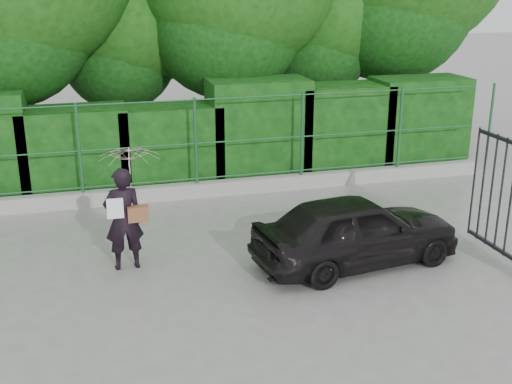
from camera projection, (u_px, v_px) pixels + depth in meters
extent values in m
plane|color=gray|center=(226.00, 296.00, 9.25)|extent=(80.00, 80.00, 0.00)
cube|color=#9E9E99|center=(178.00, 191.00, 13.32)|extent=(14.00, 0.25, 0.30)
cylinder|color=#1D4D2A|center=(79.00, 149.00, 12.51)|extent=(0.06, 0.06, 1.80)
cylinder|color=#1D4D2A|center=(196.00, 141.00, 13.09)|extent=(0.06, 0.06, 1.80)
cylinder|color=#1D4D2A|center=(302.00, 134.00, 13.66)|extent=(0.06, 0.06, 1.80)
cylinder|color=#1D4D2A|center=(400.00, 128.00, 14.24)|extent=(0.06, 0.06, 1.80)
cylinder|color=#1D4D2A|center=(490.00, 122.00, 14.81)|extent=(0.06, 0.06, 1.80)
cylinder|color=#1D4D2A|center=(178.00, 180.00, 13.24)|extent=(13.60, 0.03, 0.03)
cylinder|color=#1D4D2A|center=(176.00, 145.00, 13.00)|extent=(13.60, 0.03, 0.03)
cylinder|color=#1D4D2A|center=(174.00, 101.00, 12.72)|extent=(13.60, 0.03, 0.03)
cube|color=black|center=(75.00, 151.00, 13.49)|extent=(2.20, 1.20, 1.82)
cube|color=black|center=(170.00, 146.00, 14.00)|extent=(2.20, 1.20, 1.77)
cube|color=black|center=(258.00, 129.00, 14.42)|extent=(2.20, 1.20, 2.26)
cube|color=black|center=(340.00, 129.00, 14.96)|extent=(2.20, 1.20, 2.05)
cube|color=black|center=(418.00, 122.00, 15.45)|extent=(2.20, 1.20, 2.13)
cylinder|color=black|center=(23.00, 77.00, 14.37)|extent=(0.36, 0.36, 4.50)
cylinder|color=black|center=(133.00, 91.00, 16.38)|extent=(0.36, 0.36, 3.25)
sphere|color=#14470F|center=(128.00, 12.00, 15.77)|extent=(3.90, 3.90, 3.90)
cylinder|color=black|center=(237.00, 73.00, 15.94)|extent=(0.36, 0.36, 4.25)
cylinder|color=black|center=(320.00, 80.00, 17.32)|extent=(0.36, 0.36, 3.50)
cylinder|color=black|center=(396.00, 56.00, 17.26)|extent=(0.36, 0.36, 4.75)
cube|color=black|center=(505.00, 254.00, 10.31)|extent=(0.05, 2.00, 0.06)
cylinder|color=black|center=(510.00, 200.00, 10.07)|extent=(0.04, 0.04, 1.90)
cylinder|color=black|center=(501.00, 195.00, 10.30)|extent=(0.04, 0.04, 1.90)
cylinder|color=black|center=(491.00, 190.00, 10.53)|extent=(0.04, 0.04, 1.90)
cylinder|color=black|center=(482.00, 186.00, 10.76)|extent=(0.04, 0.04, 1.90)
cylinder|color=black|center=(474.00, 182.00, 10.98)|extent=(0.04, 0.04, 1.90)
imported|color=black|center=(124.00, 219.00, 9.92)|extent=(0.62, 0.43, 1.65)
imported|color=silver|center=(130.00, 175.00, 9.79)|extent=(0.94, 0.96, 0.87)
cube|color=brown|center=(138.00, 214.00, 9.87)|extent=(0.32, 0.15, 0.24)
cube|color=white|center=(115.00, 209.00, 9.71)|extent=(0.25, 0.02, 0.32)
imported|color=black|center=(356.00, 230.00, 10.15)|extent=(3.51, 1.80, 1.14)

